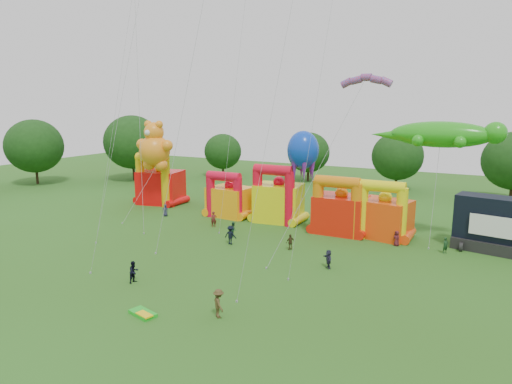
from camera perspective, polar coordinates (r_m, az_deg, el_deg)
The scene contains 24 objects.
ground at distance 33.37m, azimuth -18.05°, elevation -14.35°, with size 160.00×160.00×0.00m, color #2C5518.
tree_ring at distance 32.54m, azimuth -19.37°, elevation -3.38°, with size 123.57×125.67×12.07m.
bouncy_castle_0 at distance 66.28m, azimuth -11.97°, elevation 0.93°, with size 6.58×5.70×7.32m.
bouncy_castle_1 at distance 57.64m, azimuth -3.40°, elevation -0.87°, with size 5.37×4.44×5.84m.
bouncy_castle_2 at distance 54.87m, azimuth 2.73°, elevation -0.98°, with size 5.88×4.95×7.06m.
bouncy_castle_3 at distance 50.80m, azimuth 10.46°, elevation -2.36°, with size 5.45×4.39×6.50m.
bouncy_castle_4 at distance 50.03m, azimuth 15.67°, elevation -2.86°, with size 5.83×5.03×6.33m.
stage_trailer at distance 49.31m, azimuth 28.46°, elevation -3.77°, with size 8.83×4.64×5.35m.
teddy_bear_kite at distance 61.03m, azimuth -13.40°, elevation 2.73°, with size 5.79×10.61×11.98m.
gecko_kite at distance 49.55m, azimuth 22.03°, elevation 6.05°, with size 12.89×5.84×12.44m.
octopus_kite at distance 52.38m, azimuth 5.74°, elevation 3.88°, with size 3.62×3.87×11.13m.
parafoil_kites at distance 45.55m, azimuth -5.27°, elevation 8.67°, with size 31.21×11.72×30.95m.
diamond_kites at distance 42.23m, azimuth -5.62°, elevation 12.30°, with size 23.97×21.96×39.84m.
folded_kite_bundle at distance 32.54m, azimuth -13.94°, elevation -14.53°, with size 2.19×1.48×0.31m.
spectator_0 at distance 58.88m, azimuth -11.27°, elevation -2.25°, with size 0.76×0.49×1.55m, color #26273F.
spectator_1 at distance 52.90m, azimuth -5.31°, elevation -3.43°, with size 0.66×0.43×1.81m, color #5D1D1A.
spectator_2 at distance 48.89m, azimuth -2.82°, elevation -4.70°, with size 0.79×0.62×1.62m, color #153625.
spectator_3 at distance 46.30m, azimuth -3.21°, elevation -5.39°, with size 1.26×0.72×1.95m, color black.
spectator_4 at distance 44.71m, azimuth 4.32°, elevation -6.26°, with size 0.91×0.38×1.56m, color #3E3018.
spectator_5 at distance 40.21m, azimuth 9.03°, elevation -8.28°, with size 1.53×0.49×1.65m, color #28263F.
spectator_6 at distance 47.87m, azimuth 17.17°, elevation -5.57°, with size 0.76×0.49×1.55m, color #571820.
spectator_7 at distance 47.13m, azimuth 22.60°, elevation -6.18°, with size 0.57×0.37×1.56m, color #183C1C.
spectator_8 at distance 37.94m, azimuth -15.02°, elevation -9.62°, with size 0.86×0.67×1.77m, color black.
spectator_9 at distance 31.14m, azimuth -4.69°, elevation -13.71°, with size 1.27×0.73×1.97m, color #46371C.
Camera 1 is at (22.26, -20.61, 13.91)m, focal length 32.00 mm.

